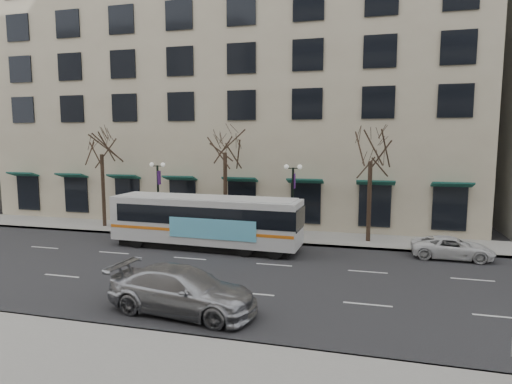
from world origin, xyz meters
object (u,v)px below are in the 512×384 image
(lamp_post_left, at_px, (158,193))
(city_bus, at_px, (206,220))
(tree_far_mid, at_px, (225,139))
(lamp_post_right, at_px, (293,198))
(tree_far_right, at_px, (371,146))
(white_pickup, at_px, (452,248))
(tree_far_left, at_px, (101,142))
(silver_car, at_px, (183,290))

(lamp_post_left, height_order, city_bus, lamp_post_left)
(tree_far_mid, relative_size, lamp_post_right, 1.64)
(lamp_post_left, distance_m, lamp_post_right, 10.00)
(tree_far_right, xyz_separation_m, lamp_post_left, (-14.99, -0.60, -3.48))
(city_bus, height_order, white_pickup, city_bus)
(white_pickup, bearing_deg, tree_far_left, 85.47)
(tree_far_left, distance_m, tree_far_right, 20.00)
(white_pickup, bearing_deg, lamp_post_left, 85.68)
(tree_far_right, distance_m, lamp_post_left, 15.40)
(white_pickup, bearing_deg, lamp_post_right, 79.83)
(city_bus, distance_m, white_pickup, 14.75)
(tree_far_mid, relative_size, city_bus, 0.70)
(city_bus, relative_size, silver_car, 2.00)
(tree_far_mid, height_order, tree_far_right, tree_far_mid)
(tree_far_left, distance_m, lamp_post_left, 6.29)
(lamp_post_right, relative_size, white_pickup, 1.15)
(city_bus, bearing_deg, tree_far_mid, 93.77)
(tree_far_left, xyz_separation_m, lamp_post_left, (5.01, -0.60, -3.75))
(tree_far_left, distance_m, tree_far_mid, 10.00)
(tree_far_left, xyz_separation_m, city_bus, (10.09, -4.02, -4.89))
(tree_far_right, distance_m, white_pickup, 7.91)
(silver_car, xyz_separation_m, white_pickup, (11.89, 11.12, -0.26))
(tree_far_left, distance_m, lamp_post_right, 15.48)
(white_pickup, bearing_deg, silver_car, 134.56)
(tree_far_mid, xyz_separation_m, lamp_post_left, (-4.99, -0.60, -3.96))
(lamp_post_left, xyz_separation_m, white_pickup, (19.71, -2.00, -2.32))
(silver_car, distance_m, white_pickup, 16.28)
(tree_far_right, distance_m, lamp_post_right, 6.11)
(tree_far_mid, bearing_deg, city_bus, -88.75)
(silver_car, bearing_deg, white_pickup, -41.02)
(lamp_post_left, bearing_deg, white_pickup, -5.79)
(tree_far_right, relative_size, lamp_post_left, 1.55)
(silver_car, bearing_deg, city_bus, 21.67)
(tree_far_left, bearing_deg, tree_far_mid, 0.00)
(lamp_post_right, bearing_deg, tree_far_left, 177.71)
(tree_far_mid, height_order, city_bus, tree_far_mid)
(tree_far_left, bearing_deg, city_bus, -21.75)
(tree_far_mid, xyz_separation_m, lamp_post_right, (5.01, -0.60, -3.96))
(tree_far_mid, distance_m, city_bus, 6.50)
(tree_far_mid, bearing_deg, tree_far_left, -180.00)
(lamp_post_left, height_order, silver_car, lamp_post_left)
(lamp_post_left, bearing_deg, city_bus, -33.99)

